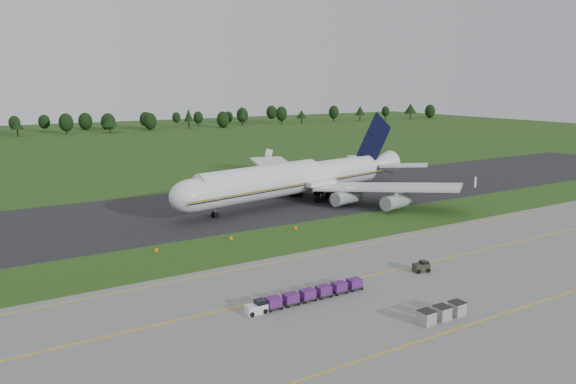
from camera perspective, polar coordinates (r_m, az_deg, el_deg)
ground at (r=93.76m, az=-2.32°, el=-5.12°), size 600.00×600.00×0.00m
apron at (r=67.89m, az=12.23°, el=-11.86°), size 300.00×52.00×0.06m
taxiway at (r=118.19m, az=-9.01°, el=-1.79°), size 300.00×40.00×0.08m
apron_markings at (r=72.67m, az=8.35°, el=-10.11°), size 300.00×30.20×0.01m
tree_line at (r=301.14m, az=-25.16°, el=6.33°), size 526.02×21.13×11.94m
aircraft at (r=123.32m, az=0.72°, el=1.40°), size 66.74×63.65×18.67m
baggage_train at (r=69.13m, az=1.77°, el=-10.44°), size 16.50×1.50×1.44m
utility_cart at (r=81.47m, az=13.37°, el=-7.49°), size 2.43×1.79×1.20m
uld_row at (r=66.51m, az=15.40°, el=-11.74°), size 6.41×1.61×1.59m
edge_markers at (r=95.36m, az=-5.81°, el=-4.71°), size 26.39×0.30×0.60m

